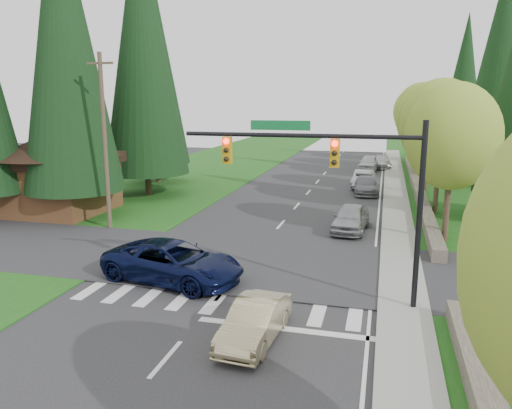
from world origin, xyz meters
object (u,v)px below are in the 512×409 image
at_px(parked_car_a, 351,218).
at_px(sedan_champagne, 255,321).
at_px(suv_navy, 173,262).
at_px(parked_car_b, 366,185).
at_px(parked_car_c, 363,179).
at_px(parked_car_d, 369,163).
at_px(parked_car_e, 382,162).

bearing_deg(parked_car_a, sedan_champagne, -93.35).
xyz_separation_m(sedan_champagne, suv_navy, (-4.62, 4.22, 0.19)).
distance_m(suv_navy, parked_car_b, 23.13).
height_order(sedan_champagne, parked_car_c, parked_car_c).
bearing_deg(parked_car_c, parked_car_d, 94.32).
xyz_separation_m(parked_car_c, parked_car_d, (0.07, 10.91, 0.06)).
height_order(parked_car_b, parked_car_e, parked_car_b).
xyz_separation_m(sedan_champagne, parked_car_a, (1.96, 14.31, 0.12)).
xyz_separation_m(sedan_champagne, parked_car_d, (2.03, 40.00, 0.15)).
relative_size(sedan_champagne, parked_car_c, 0.88).
bearing_deg(suv_navy, parked_car_c, -3.23).
bearing_deg(parked_car_e, parked_car_c, -100.92).
bearing_deg(parked_car_e, parked_car_b, -98.55).
relative_size(suv_navy, parked_car_c, 1.36).
distance_m(parked_car_b, parked_car_e, 15.97).
bearing_deg(sedan_champagne, suv_navy, 142.20).
height_order(parked_car_d, parked_car_e, parked_car_d).
relative_size(suv_navy, parked_car_b, 1.28).
xyz_separation_m(parked_car_b, parked_car_d, (-0.30, 13.72, 0.11)).
height_order(parked_car_a, parked_car_e, parked_car_a).
bearing_deg(suv_navy, parked_car_d, 1.07).
height_order(parked_car_a, parked_car_d, parked_car_d).
bearing_deg(parked_car_d, suv_navy, -96.46).
relative_size(sedan_champagne, parked_car_b, 0.84).
bearing_deg(parked_car_e, parked_car_a, -97.70).
bearing_deg(suv_navy, parked_car_e, -0.27).
bearing_deg(parked_car_c, sedan_champagne, -89.17).
bearing_deg(parked_car_d, parked_car_b, -84.70).
bearing_deg(parked_car_d, parked_car_c, -86.29).
distance_m(parked_car_a, parked_car_b, 11.97).
relative_size(parked_car_a, parked_car_c, 1.01).
distance_m(parked_car_b, parked_car_c, 2.83).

